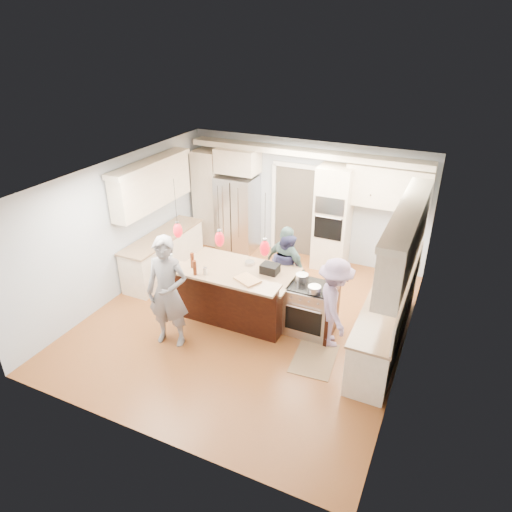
{
  "coord_description": "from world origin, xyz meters",
  "views": [
    {
      "loc": [
        3.1,
        -6.31,
        4.89
      ],
      "look_at": [
        0.0,
        0.35,
        1.15
      ],
      "focal_mm": 32.0,
      "sensor_mm": 36.0,
      "label": 1
    }
  ],
  "objects": [
    {
      "name": "floor_rug",
      "position": [
        1.48,
        -0.56,
        0.01
      ],
      "size": [
        0.73,
        1.01,
        0.01
      ],
      "primitive_type": "cube",
      "rotation": [
        0.0,
        0.0,
        0.08
      ],
      "color": "#8F6F4E",
      "rests_on": "ground"
    },
    {
      "name": "person_bar_end",
      "position": [
        -0.9,
        -1.15,
        0.98
      ],
      "size": [
        0.79,
        0.59,
        1.96
      ],
      "primitive_type": "imported",
      "rotation": [
        0.0,
        0.0,
        0.19
      ],
      "color": "slate",
      "rests_on": "ground"
    },
    {
      "name": "left_cabinets",
      "position": [
        -2.44,
        0.8,
        1.06
      ],
      "size": [
        0.64,
        2.3,
        2.51
      ],
      "color": "#F6E4C8",
      "rests_on": "ground"
    },
    {
      "name": "person_far_right",
      "position": [
        0.4,
        0.85,
        0.79
      ],
      "size": [
        1.01,
        0.7,
        1.59
      ],
      "primitive_type": "imported",
      "rotation": [
        0.0,
        0.0,
        2.77
      ],
      "color": "slate",
      "rests_on": "ground"
    },
    {
      "name": "ground_plane",
      "position": [
        0.0,
        0.0,
        0.0
      ],
      "size": [
        6.0,
        6.0,
        0.0
      ],
      "primitive_type": "plane",
      "color": "#9B5A2A",
      "rests_on": "ground"
    },
    {
      "name": "drink_can",
      "position": [
        -0.51,
        -0.58,
        1.18
      ],
      "size": [
        0.07,
        0.07,
        0.13
      ],
      "primitive_type": "cylinder",
      "rotation": [
        0.0,
        0.0,
        0.08
      ],
      "color": "#B7B7BC",
      "rests_on": "kitchen_island"
    },
    {
      "name": "beer_bottle_a",
      "position": [
        -0.84,
        -0.45,
        1.25
      ],
      "size": [
        0.08,
        0.08,
        0.27
      ],
      "primitive_type": "cylinder",
      "rotation": [
        0.0,
        0.0,
        0.26
      ],
      "color": "#4E200E",
      "rests_on": "kitchen_island"
    },
    {
      "name": "water_bottle",
      "position": [
        -1.17,
        -0.6,
        1.25
      ],
      "size": [
        0.07,
        0.07,
        0.26
      ],
      "primitive_type": "cylinder",
      "rotation": [
        0.0,
        0.0,
        -0.26
      ],
      "color": "silver",
      "rests_on": "kitchen_island"
    },
    {
      "name": "pot_small",
      "position": [
        1.25,
        -0.03,
        0.97
      ],
      "size": [
        0.22,
        0.22,
        0.11
      ],
      "primitive_type": "cylinder",
      "color": "#B7B7BC",
      "rests_on": "island_range"
    },
    {
      "name": "right_counter_run",
      "position": [
        2.44,
        0.3,
        1.06
      ],
      "size": [
        0.64,
        3.1,
        2.51
      ],
      "color": "#F6E4C8",
      "rests_on": "ground"
    },
    {
      "name": "back_upper_cabinets",
      "position": [
        -0.75,
        2.76,
        1.67
      ],
      "size": [
        5.3,
        0.61,
        2.54
      ],
      "color": "#F6E4C8",
      "rests_on": "ground"
    },
    {
      "name": "person_range_side",
      "position": [
        1.6,
        -0.04,
        0.8
      ],
      "size": [
        1.0,
        1.19,
        1.59
      ],
      "primitive_type": "imported",
      "rotation": [
        0.0,
        0.0,
        2.05
      ],
      "color": "#8F77A1",
      "rests_on": "ground"
    },
    {
      "name": "refrigerator",
      "position": [
        -1.55,
        2.64,
        0.9
      ],
      "size": [
        0.9,
        0.7,
        1.8
      ],
      "primitive_type": "cube",
      "color": "#B7B7BC",
      "rests_on": "ground"
    },
    {
      "name": "oven_column",
      "position": [
        0.75,
        2.67,
        1.15
      ],
      "size": [
        0.72,
        0.69,
        2.3
      ],
      "color": "#F6E4C8",
      "rests_on": "ground"
    },
    {
      "name": "person_far_left",
      "position": [
        0.4,
        0.85,
        0.73
      ],
      "size": [
        0.85,
        0.75,
        1.47
      ],
      "primitive_type": "imported",
      "rotation": [
        0.0,
        0.0,
        2.83
      ],
      "color": "navy",
      "rests_on": "ground"
    },
    {
      "name": "beer_bottle_b",
      "position": [
        -0.66,
        -0.66,
        1.25
      ],
      "size": [
        0.08,
        0.08,
        0.26
      ],
      "primitive_type": "cylinder",
      "rotation": [
        0.0,
        0.0,
        -0.26
      ],
      "color": "#4E200E",
      "rests_on": "kitchen_island"
    },
    {
      "name": "island_range",
      "position": [
        1.16,
        0.15,
        0.46
      ],
      "size": [
        0.82,
        0.71,
        0.92
      ],
      "color": "#B7B7BC",
      "rests_on": "ground"
    },
    {
      "name": "kitchen_island",
      "position": [
        -0.25,
        0.07,
        0.49
      ],
      "size": [
        2.1,
        1.46,
        1.12
      ],
      "color": "black",
      "rests_on": "ground"
    },
    {
      "name": "beer_bottle_c",
      "position": [
        -0.84,
        -0.46,
        1.26
      ],
      "size": [
        0.08,
        0.08,
        0.27
      ],
      "primitive_type": "cylinder",
      "rotation": [
        0.0,
        0.0,
        0.18
      ],
      "color": "#4E200E",
      "rests_on": "kitchen_island"
    },
    {
      "name": "pot_large",
      "position": [
        0.93,
        0.24,
        0.98
      ],
      "size": [
        0.22,
        0.22,
        0.13
      ],
      "primitive_type": "cylinder",
      "color": "#B7B7BC",
      "rests_on": "island_range"
    },
    {
      "name": "cutting_board",
      "position": [
        0.22,
        -0.47,
        1.14
      ],
      "size": [
        0.49,
        0.43,
        0.03
      ],
      "primitive_type": "cube",
      "rotation": [
        0.0,
        0.0,
        -0.43
      ],
      "color": "tan",
      "rests_on": "kitchen_island"
    },
    {
      "name": "pendant_lights",
      "position": [
        -0.25,
        -0.51,
        1.8
      ],
      "size": [
        1.75,
        0.15,
        1.03
      ],
      "color": "black",
      "rests_on": "ground"
    },
    {
      "name": "room_shell",
      "position": [
        0.0,
        0.0,
        1.82
      ],
      "size": [
        5.54,
        6.04,
        2.72
      ],
      "color": "#B2BCC6",
      "rests_on": "ground"
    }
  ]
}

